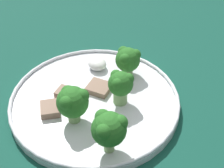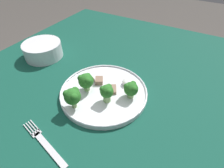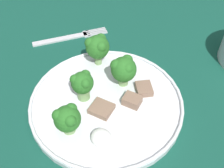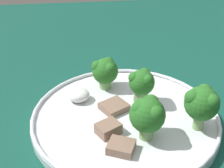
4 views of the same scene
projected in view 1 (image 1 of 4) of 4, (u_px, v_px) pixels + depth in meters
name	position (u px, v px, depth m)	size (l,w,h in m)	color
table	(121.00, 126.00, 0.60)	(1.29, 1.19, 0.72)	#114738
dinner_plate	(95.00, 100.00, 0.52)	(0.28, 0.28, 0.02)	white
broccoli_floret_near_rim_left	(73.00, 102.00, 0.46)	(0.05, 0.05, 0.06)	#7FA866
broccoli_floret_center_left	(121.00, 85.00, 0.49)	(0.04, 0.04, 0.06)	#7FA866
broccoli_floret_back_left	(128.00, 59.00, 0.55)	(0.05, 0.04, 0.05)	#7FA866
broccoli_floret_front_left	(109.00, 129.00, 0.41)	(0.05, 0.05, 0.07)	#7FA866
meat_slice_front_slice	(66.00, 94.00, 0.52)	(0.04, 0.04, 0.02)	#846651
meat_slice_middle_slice	(50.00, 109.00, 0.49)	(0.04, 0.04, 0.01)	#846651
meat_slice_rear_slice	(99.00, 88.00, 0.53)	(0.05, 0.05, 0.01)	#846651
sauce_dollop	(98.00, 63.00, 0.58)	(0.04, 0.03, 0.02)	white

